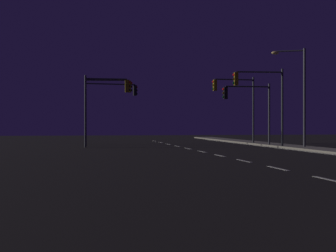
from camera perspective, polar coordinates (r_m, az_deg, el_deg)
The scene contains 10 objects.
ground_plane at distance 23.77m, azimuth 8.48°, elevation -3.98°, with size 112.00×112.00×0.00m, color black.
lane_markings_center at distance 27.10m, azimuth 6.10°, elevation -3.46°, with size 0.14×50.00×0.01m.
lane_edge_line at distance 30.95m, azimuth 17.09°, elevation -3.01°, with size 0.14×53.00×0.01m.
traffic_light_mid_left at distance 36.64m, azimuth 10.89°, elevation 3.96°, with size 3.79×0.60×5.72m.
traffic_light_mid_right at distance 40.43m, azimuth -7.32°, elevation 3.34°, with size 3.90×0.63×5.63m.
traffic_light_far_right at distance 42.71m, azimuth 7.99°, elevation 3.44°, with size 3.84×0.36×5.74m.
traffic_light_near_right at distance 44.22m, azimuth -6.98°, elevation 3.13°, with size 4.79×0.79×5.63m.
traffic_light_far_left at distance 38.99m, azimuth 9.35°, elevation 2.87°, with size 3.90×0.39×4.84m.
traffic_light_far_center at distance 37.21m, azimuth -7.42°, elevation 3.37°, with size 3.46×0.35×5.43m.
street_lamp_far_end at distance 36.20m, azimuth 15.04°, elevation 4.44°, with size 2.24×1.11×7.03m.
Camera 1 is at (-7.62, -4.95, 1.71)m, focal length 52.08 mm.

